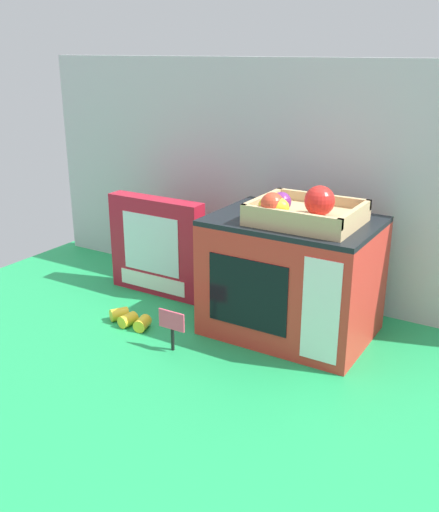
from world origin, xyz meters
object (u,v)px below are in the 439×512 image
object	(u,v)px
price_sign	(172,324)
loose_toy_banana	(130,319)
toy_microwave	(292,276)
cookie_set_box	(156,247)
food_groups_crate	(303,212)

from	to	relation	value
price_sign	loose_toy_banana	xyz separation A→B (m)	(-0.17, 0.05, -0.05)
toy_microwave	cookie_set_box	bearing A→B (deg)	176.95
loose_toy_banana	cookie_set_box	bearing A→B (deg)	107.99
food_groups_crate	loose_toy_banana	distance (m)	0.52
cookie_set_box	loose_toy_banana	size ratio (longest dim) A/B	2.23
toy_microwave	food_groups_crate	bearing A→B (deg)	-45.86
food_groups_crate	cookie_set_box	xyz separation A→B (m)	(-0.46, 0.06, -0.18)
price_sign	loose_toy_banana	bearing A→B (deg)	163.21
food_groups_crate	price_sign	world-z (taller)	food_groups_crate
food_groups_crate	price_sign	bearing A→B (deg)	-137.66
cookie_set_box	toy_microwave	bearing A→B (deg)	-3.05
cookie_set_box	food_groups_crate	bearing A→B (deg)	-6.96
food_groups_crate	price_sign	xyz separation A→B (m)	(-0.22, -0.20, -0.25)
price_sign	loose_toy_banana	world-z (taller)	price_sign
cookie_set_box	loose_toy_banana	bearing A→B (deg)	-72.01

